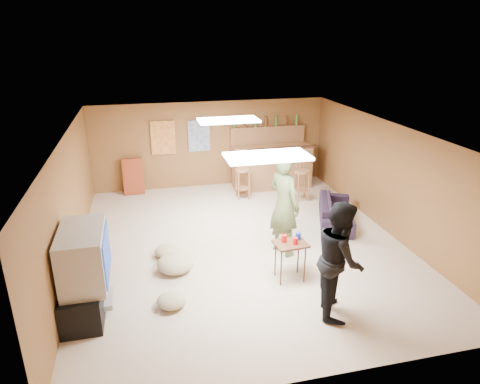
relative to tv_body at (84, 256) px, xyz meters
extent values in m
plane|color=#C4AF96|center=(2.65, 1.50, -0.90)|extent=(7.00, 7.00, 0.00)
cube|color=silver|center=(2.65, 1.50, 1.30)|extent=(6.00, 7.00, 0.02)
cube|color=brown|center=(2.65, 5.00, 0.20)|extent=(6.00, 0.02, 2.20)
cube|color=brown|center=(2.65, -2.00, 0.20)|extent=(6.00, 0.02, 2.20)
cube|color=brown|center=(-0.35, 1.50, 0.20)|extent=(0.02, 7.00, 2.20)
cube|color=brown|center=(5.65, 1.50, 0.20)|extent=(0.02, 7.00, 2.20)
cube|color=black|center=(-0.07, 0.00, -0.65)|extent=(0.55, 1.30, 0.50)
cube|color=#B2B2B7|center=(0.15, 0.00, -0.75)|extent=(0.35, 0.50, 0.08)
cube|color=#B2B2B7|center=(0.00, 0.00, 0.00)|extent=(0.60, 1.10, 0.80)
cube|color=navy|center=(0.31, 0.00, 0.00)|extent=(0.02, 0.95, 0.65)
cube|color=brown|center=(4.15, 4.45, -0.35)|extent=(2.00, 0.60, 1.10)
cube|color=#3F2114|center=(4.15, 4.20, 0.20)|extent=(2.10, 0.12, 0.05)
cube|color=brown|center=(4.15, 4.90, 0.60)|extent=(2.00, 0.18, 0.05)
cube|color=brown|center=(4.15, 4.92, 0.30)|extent=(2.00, 0.14, 0.60)
cube|color=#BF3F26|center=(1.45, 4.96, 0.45)|extent=(0.60, 0.03, 0.85)
cube|color=#334C99|center=(2.35, 4.96, 0.45)|extent=(0.55, 0.03, 0.80)
cube|color=#92361A|center=(0.65, 4.80, -0.45)|extent=(0.50, 0.26, 0.91)
cube|color=white|center=(2.65, 0.00, 1.27)|extent=(1.20, 0.60, 0.04)
cube|color=white|center=(2.65, 2.70, 1.27)|extent=(1.20, 0.60, 0.04)
imported|color=#556238|center=(3.30, 1.04, 0.05)|extent=(0.70, 0.81, 1.89)
imported|color=black|center=(3.49, -0.83, -0.04)|extent=(0.87, 0.99, 1.71)
imported|color=black|center=(4.84, 2.04, -0.65)|extent=(1.24, 1.82, 0.49)
cube|color=#3F2114|center=(3.12, 0.13, -0.57)|extent=(0.54, 0.45, 0.66)
cylinder|color=red|center=(3.02, 0.19, -0.18)|extent=(0.11, 0.11, 0.12)
cylinder|color=red|center=(3.17, 0.07, -0.18)|extent=(0.09, 0.09, 0.11)
cylinder|color=#163098|center=(3.27, 0.22, -0.18)|extent=(0.11, 0.11, 0.12)
ellipsoid|color=tan|center=(1.31, 0.82, -0.76)|extent=(0.81, 0.81, 0.28)
ellipsoid|color=tan|center=(1.21, 1.37, -0.80)|extent=(0.59, 0.59, 0.20)
ellipsoid|color=tan|center=(1.16, -0.18, -0.80)|extent=(0.54, 0.54, 0.20)
camera|label=1|loc=(0.92, -5.63, 2.95)|focal=32.00mm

